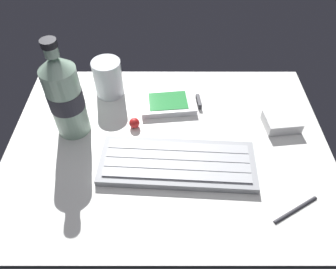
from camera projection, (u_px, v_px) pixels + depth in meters
ground_plane at (168, 149)px, 64.57cm from camera, size 64.00×48.00×2.80cm
keyboard at (177, 163)px, 59.91cm from camera, size 29.59×12.68×1.70cm
handheld_device at (171, 103)px, 71.22cm from camera, size 13.32×8.79×1.50cm
juice_cup at (108, 79)px, 71.82cm from camera, size 6.40×6.40×8.50cm
water_bottle at (65, 96)px, 60.26cm from camera, size 6.73×6.73×20.80cm
charger_block at (281, 121)px, 66.71cm from camera, size 7.57×6.33×2.40cm
trackball_mouse at (134, 123)px, 66.53cm from camera, size 2.20×2.20×2.20cm
stylus_pen at (296, 209)px, 53.97cm from camera, size 8.59×5.34×0.70cm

